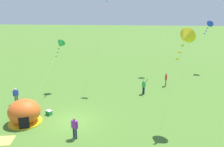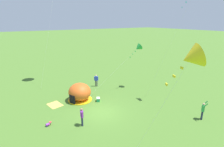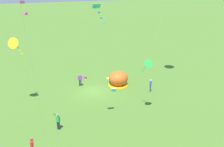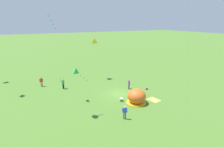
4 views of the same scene
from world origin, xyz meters
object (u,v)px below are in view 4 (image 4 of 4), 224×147
(person_center_field, at_px, (129,84))
(person_near_tent, at_px, (41,81))
(cooler_box, at_px, (121,100))
(kite_cyan, at_px, (51,21))
(person_far_back, at_px, (125,112))
(kite_yellow, at_px, (96,42))
(person_arms_raised, at_px, (63,83))
(kite_green, at_px, (77,72))
(toddler_crawling, at_px, (147,89))
(popup_tent, at_px, (137,96))

(person_center_field, height_order, person_near_tent, same)
(cooler_box, relative_size, kite_cyan, 0.05)
(person_far_back, height_order, kite_yellow, kite_yellow)
(kite_yellow, bearing_deg, person_arms_raised, 110.55)
(person_far_back, bearing_deg, person_center_field, -35.17)
(person_near_tent, height_order, kite_yellow, kite_yellow)
(person_far_back, relative_size, kite_green, 0.23)
(person_near_tent, height_order, kite_green, kite_green)
(kite_yellow, bearing_deg, person_center_field, -160.60)
(person_far_back, bearing_deg, toddler_crawling, -52.16)
(popup_tent, distance_m, person_arms_raised, 13.15)
(popup_tent, height_order, toddler_crawling, popup_tent)
(person_arms_raised, bearing_deg, cooler_box, -143.29)
(person_arms_raised, bearing_deg, toddler_crawling, -118.29)
(popup_tent, bearing_deg, kite_cyan, 57.06)
(kite_green, bearing_deg, person_center_field, -66.02)
(person_far_back, bearing_deg, kite_cyan, 33.08)
(kite_yellow, bearing_deg, person_near_tent, 89.24)
(person_near_tent, bearing_deg, popup_tent, -138.82)
(person_arms_raised, bearing_deg, kite_cyan, 157.50)
(person_far_back, relative_size, kite_yellow, 0.21)
(person_center_field, relative_size, kite_cyan, 0.14)
(person_far_back, distance_m, kite_cyan, 15.24)
(kite_yellow, bearing_deg, popup_tent, -175.84)
(person_center_field, distance_m, person_arms_raised, 11.39)
(popup_tent, height_order, cooler_box, popup_tent)
(toddler_crawling, height_order, kite_cyan, kite_cyan)
(toddler_crawling, relative_size, person_near_tent, 0.32)
(kite_yellow, bearing_deg, person_far_back, 170.03)
(person_near_tent, bearing_deg, kite_cyan, -166.36)
(cooler_box, relative_size, kite_yellow, 0.08)
(popup_tent, bearing_deg, person_near_tent, 41.18)
(cooler_box, xyz_separation_m, person_center_field, (3.55, -3.54, 0.74))
(person_center_field, bearing_deg, toddler_crawling, -121.41)
(cooler_box, bearing_deg, person_center_field, -44.89)
(person_far_back, height_order, kite_cyan, kite_cyan)
(person_far_back, bearing_deg, kite_yellow, -9.97)
(toddler_crawling, height_order, kite_yellow, kite_yellow)
(person_center_field, height_order, kite_yellow, kite_yellow)
(cooler_box, distance_m, person_near_tent, 15.27)
(person_center_field, xyz_separation_m, kite_yellow, (7.99, 2.81, 6.42))
(popup_tent, xyz_separation_m, kite_cyan, (6.38, 9.84, 10.35))
(toddler_crawling, xyz_separation_m, kite_cyan, (2.97, 14.31, 11.17))
(popup_tent, relative_size, person_near_tent, 1.63)
(cooler_box, xyz_separation_m, toddler_crawling, (1.97, -6.14, -0.04))
(popup_tent, relative_size, toddler_crawling, 5.07)
(cooler_box, relative_size, kite_green, 0.08)
(person_center_field, height_order, person_arms_raised, person_arms_raised)
(cooler_box, distance_m, kite_green, 8.63)
(popup_tent, distance_m, cooler_box, 2.34)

